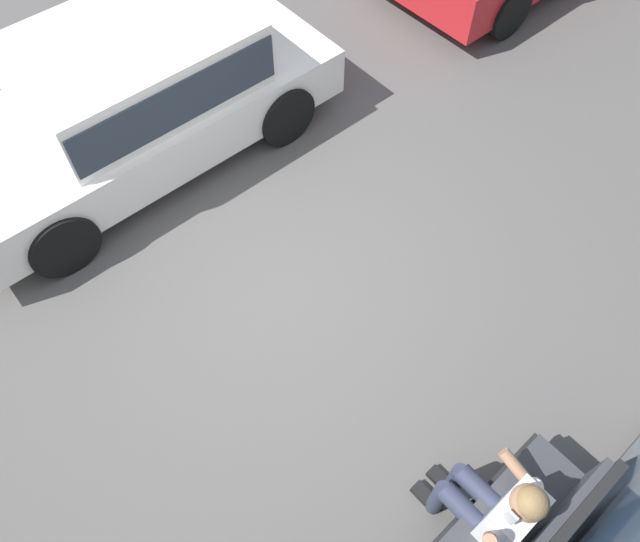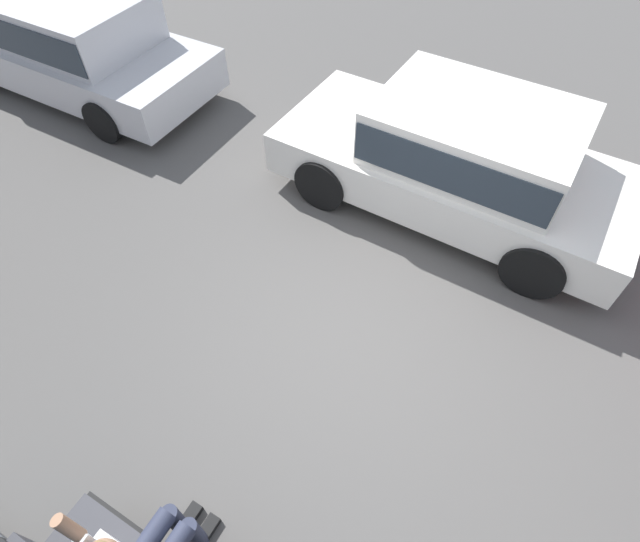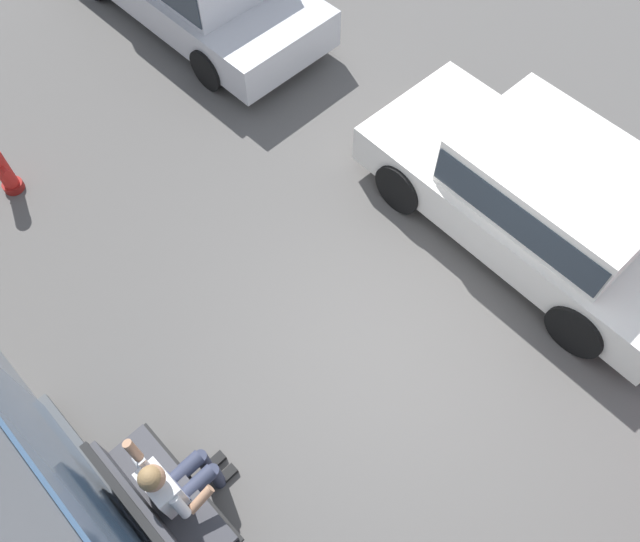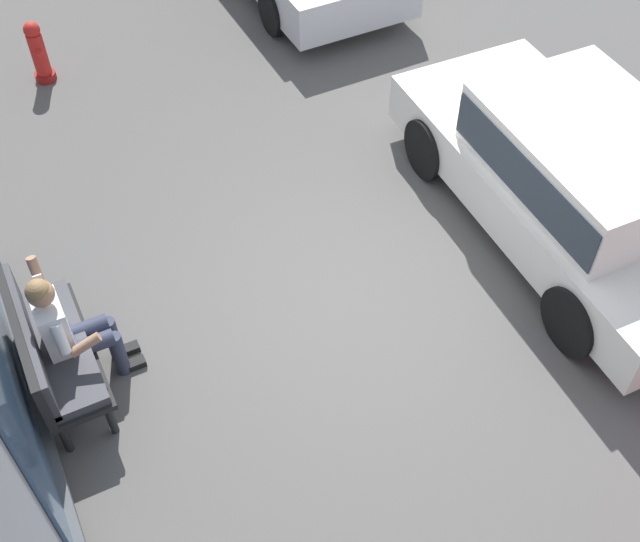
{
  "view_description": "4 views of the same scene",
  "coord_description": "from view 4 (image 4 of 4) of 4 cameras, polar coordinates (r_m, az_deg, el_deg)",
  "views": [
    {
      "loc": [
        1.74,
        2.6,
        4.98
      ],
      "look_at": [
        0.08,
        0.75,
        1.18
      ],
      "focal_mm": 35.0,
      "sensor_mm": 36.0,
      "label": 1
    },
    {
      "loc": [
        -1.04,
        2.6,
        4.41
      ],
      "look_at": [
        0.39,
        0.1,
        0.85
      ],
      "focal_mm": 28.0,
      "sensor_mm": 36.0,
      "label": 2
    },
    {
      "loc": [
        -1.5,
        2.6,
        6.38
      ],
      "look_at": [
        0.72,
        0.44,
        1.21
      ],
      "focal_mm": 35.0,
      "sensor_mm": 36.0,
      "label": 3
    },
    {
      "loc": [
        -4.27,
        2.6,
        6.02
      ],
      "look_at": [
        -0.36,
        0.65,
        1.04
      ],
      "focal_mm": 45.0,
      "sensor_mm": 36.0,
      "label": 4
    }
  ],
  "objects": [
    {
      "name": "person_on_phone",
      "position": [
        6.99,
        -17.45,
        -3.88
      ],
      "size": [
        0.73,
        0.74,
        1.35
      ],
      "color": "#2D3347",
      "rests_on": "ground_plane"
    },
    {
      "name": "parked_car_mid",
      "position": [
        8.25,
        17.81,
        6.63
      ],
      "size": [
        4.25,
        1.95,
        1.42
      ],
      "color": "white",
      "rests_on": "ground_plane"
    },
    {
      "name": "bench",
      "position": [
        7.09,
        -18.9,
        -5.16
      ],
      "size": [
        1.45,
        0.55,
        1.01
      ],
      "color": "black",
      "rests_on": "ground_plane"
    },
    {
      "name": "fire_hydrant",
      "position": [
        10.78,
        -19.38,
        14.44
      ],
      "size": [
        0.38,
        0.26,
        0.81
      ],
      "color": "maroon",
      "rests_on": "ground_plane"
    },
    {
      "name": "ground_plane",
      "position": [
        7.83,
        3.09,
        -1.66
      ],
      "size": [
        60.0,
        60.0,
        0.0
      ],
      "primitive_type": "plane",
      "color": "#565451"
    }
  ]
}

